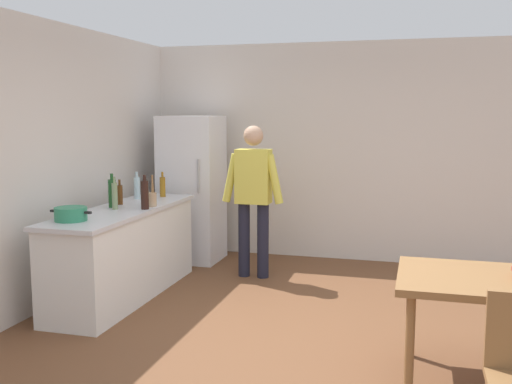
{
  "coord_description": "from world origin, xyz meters",
  "views": [
    {
      "loc": [
        0.82,
        -4.41,
        1.84
      ],
      "look_at": [
        -0.68,
        1.0,
        1.09
      ],
      "focal_mm": 41.51,
      "sensor_mm": 36.0,
      "label": 1
    }
  ],
  "objects": [
    {
      "name": "bottle_water_clear",
      "position": [
        -2.16,
        1.44,
        1.03
      ],
      "size": [
        0.07,
        0.07,
        0.3
      ],
      "color": "silver",
      "rests_on": "kitchen_counter"
    },
    {
      "name": "bottle_beer_brown",
      "position": [
        -2.15,
        1.02,
        1.01
      ],
      "size": [
        0.06,
        0.06,
        0.26
      ],
      "color": "#5B3314",
      "rests_on": "kitchen_counter"
    },
    {
      "name": "person",
      "position": [
        -0.95,
        1.85,
        0.98
      ],
      "size": [
        0.7,
        0.22,
        1.7
      ],
      "color": "#1E1E2D",
      "rests_on": "ground_plane"
    },
    {
      "name": "refrigerator",
      "position": [
        -1.9,
        2.4,
        0.9
      ],
      "size": [
        0.7,
        0.67,
        1.8
      ],
      "color": "white",
      "rests_on": "ground_plane"
    },
    {
      "name": "utensil_jar",
      "position": [
        -1.78,
        0.99,
        0.98
      ],
      "size": [
        0.11,
        0.11,
        0.32
      ],
      "color": "tan",
      "rests_on": "kitchen_counter"
    },
    {
      "name": "kitchen_counter",
      "position": [
        -2.0,
        0.8,
        0.45
      ],
      "size": [
        0.64,
        2.2,
        0.9
      ],
      "color": "white",
      "rests_on": "ground_plane"
    },
    {
      "name": "cooking_pot",
      "position": [
        -2.11,
        0.07,
        0.96
      ],
      "size": [
        0.4,
        0.28,
        0.12
      ],
      "color": "#2D845B",
      "rests_on": "kitchen_counter"
    },
    {
      "name": "wall_left",
      "position": [
        -2.6,
        0.2,
        1.35
      ],
      "size": [
        0.12,
        5.6,
        2.7
      ],
      "primitive_type": "cube",
      "color": "silver",
      "rests_on": "ground_plane"
    },
    {
      "name": "wall_back",
      "position": [
        0.0,
        3.0,
        1.35
      ],
      "size": [
        6.4,
        0.12,
        2.7
      ],
      "primitive_type": "cube",
      "color": "silver",
      "rests_on": "ground_plane"
    },
    {
      "name": "bottle_wine_green",
      "position": [
        -2.13,
        0.83,
        1.05
      ],
      "size": [
        0.08,
        0.08,
        0.34
      ],
      "color": "#1E5123",
      "rests_on": "kitchen_counter"
    },
    {
      "name": "bottle_wine_dark",
      "position": [
        -1.76,
        0.81,
        1.05
      ],
      "size": [
        0.08,
        0.08,
        0.34
      ],
      "color": "black",
      "rests_on": "kitchen_counter"
    },
    {
      "name": "ground_plane",
      "position": [
        0.0,
        0.0,
        0.0
      ],
      "size": [
        14.0,
        14.0,
        0.0
      ],
      "primitive_type": "plane",
      "color": "brown"
    },
    {
      "name": "bottle_vinegar_tall",
      "position": [
        -2.04,
        0.73,
        1.04
      ],
      "size": [
        0.06,
        0.06,
        0.32
      ],
      "color": "gray",
      "rests_on": "kitchen_counter"
    },
    {
      "name": "dining_table",
      "position": [
        1.4,
        -0.3,
        0.67
      ],
      "size": [
        1.4,
        0.9,
        0.75
      ],
      "color": "olive",
      "rests_on": "ground_plane"
    },
    {
      "name": "bottle_oil_amber",
      "position": [
        -1.96,
        1.66,
        1.02
      ],
      "size": [
        0.06,
        0.06,
        0.28
      ],
      "color": "#996619",
      "rests_on": "kitchen_counter"
    }
  ]
}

